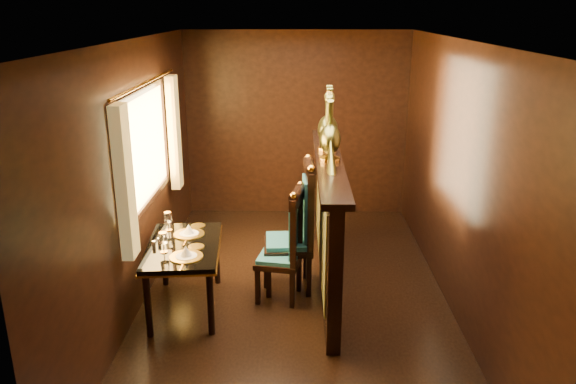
# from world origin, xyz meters

# --- Properties ---
(ground) EXTENTS (5.00, 5.00, 0.00)m
(ground) POSITION_xyz_m (0.00, 0.00, 0.00)
(ground) COLOR black
(ground) RESTS_ON ground
(room_shell) EXTENTS (3.04, 5.04, 2.52)m
(room_shell) POSITION_xyz_m (-0.09, 0.02, 1.58)
(room_shell) COLOR black
(room_shell) RESTS_ON ground
(partition) EXTENTS (0.26, 2.70, 1.36)m
(partition) POSITION_xyz_m (0.32, 0.30, 0.71)
(partition) COLOR black
(partition) RESTS_ON ground
(dining_table) EXTENTS (0.77, 1.18, 0.86)m
(dining_table) POSITION_xyz_m (-1.05, -0.22, 0.59)
(dining_table) COLOR black
(dining_table) RESTS_ON ground
(chair_left) EXTENTS (0.50, 0.51, 1.18)m
(chair_left) POSITION_xyz_m (-0.06, -0.03, 0.61)
(chair_left) COLOR black
(chair_left) RESTS_ON ground
(chair_right) EXTENTS (0.52, 0.55, 1.37)m
(chair_right) POSITION_xyz_m (0.05, 0.21, 0.71)
(chair_right) COLOR black
(chair_right) RESTS_ON ground
(peacock_left) EXTENTS (0.21, 0.57, 0.68)m
(peacock_left) POSITION_xyz_m (0.33, 0.21, 1.70)
(peacock_left) COLOR #164425
(peacock_left) RESTS_ON partition
(peacock_right) EXTENTS (0.22, 0.58, 0.69)m
(peacock_right) POSITION_xyz_m (0.33, 0.64, 1.71)
(peacock_right) COLOR #164425
(peacock_right) RESTS_ON partition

